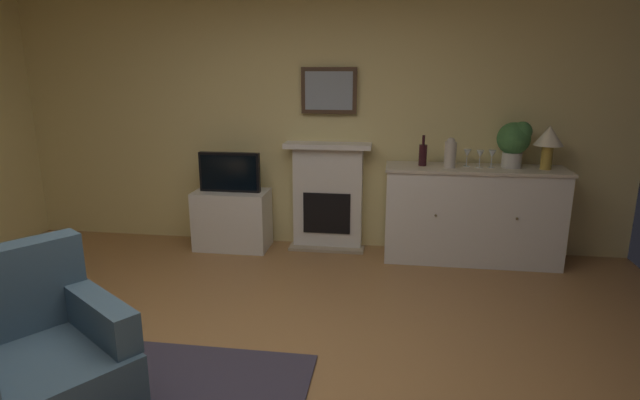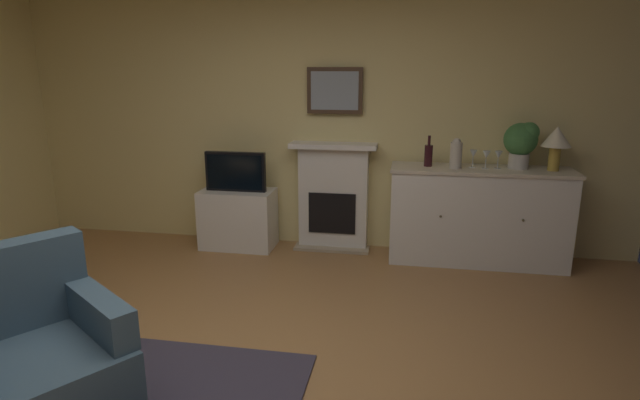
% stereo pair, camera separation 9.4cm
% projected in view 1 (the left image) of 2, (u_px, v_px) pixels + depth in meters
% --- Properties ---
extents(wall_rear, '(6.32, 0.06, 2.68)m').
position_uv_depth(wall_rear, '(312.00, 117.00, 5.16)').
color(wall_rear, '#EAD68C').
rests_on(wall_rear, ground_plane).
extents(fireplace_unit, '(0.87, 0.30, 1.10)m').
position_uv_depth(fireplace_unit, '(328.00, 196.00, 5.22)').
color(fireplace_unit, white).
rests_on(fireplace_unit, ground_plane).
extents(framed_picture, '(0.55, 0.04, 0.45)m').
position_uv_depth(framed_picture, '(329.00, 91.00, 4.99)').
color(framed_picture, '#473323').
extents(sideboard_cabinet, '(1.66, 0.49, 0.92)m').
position_uv_depth(sideboard_cabinet, '(472.00, 215.00, 4.87)').
color(sideboard_cabinet, white).
rests_on(sideboard_cabinet, ground_plane).
extents(table_lamp, '(0.26, 0.26, 0.40)m').
position_uv_depth(table_lamp, '(549.00, 139.00, 4.60)').
color(table_lamp, '#B79338').
rests_on(table_lamp, sideboard_cabinet).
extents(wine_bottle, '(0.08, 0.08, 0.29)m').
position_uv_depth(wine_bottle, '(423.00, 154.00, 4.81)').
color(wine_bottle, '#331419').
rests_on(wine_bottle, sideboard_cabinet).
extents(wine_glass_left, '(0.07, 0.07, 0.16)m').
position_uv_depth(wine_glass_left, '(467.00, 154.00, 4.76)').
color(wine_glass_left, silver).
rests_on(wine_glass_left, sideboard_cabinet).
extents(wine_glass_center, '(0.07, 0.07, 0.16)m').
position_uv_depth(wine_glass_center, '(480.00, 155.00, 4.70)').
color(wine_glass_center, silver).
rests_on(wine_glass_center, sideboard_cabinet).
extents(wine_glass_right, '(0.07, 0.07, 0.16)m').
position_uv_depth(wine_glass_right, '(492.00, 155.00, 4.71)').
color(wine_glass_right, silver).
rests_on(wine_glass_right, sideboard_cabinet).
extents(vase_decorative, '(0.11, 0.11, 0.28)m').
position_uv_depth(vase_decorative, '(450.00, 153.00, 4.70)').
color(vase_decorative, beige).
rests_on(vase_decorative, sideboard_cabinet).
extents(tv_cabinet, '(0.75, 0.42, 0.61)m').
position_uv_depth(tv_cabinet, '(232.00, 219.00, 5.26)').
color(tv_cabinet, white).
rests_on(tv_cabinet, ground_plane).
extents(tv_set, '(0.62, 0.07, 0.40)m').
position_uv_depth(tv_set, '(230.00, 172.00, 5.11)').
color(tv_set, black).
rests_on(tv_set, tv_cabinet).
extents(potted_plant_small, '(0.30, 0.30, 0.43)m').
position_uv_depth(potted_plant_small, '(515.00, 140.00, 4.68)').
color(potted_plant_small, beige).
rests_on(potted_plant_small, sideboard_cabinet).
extents(armchair, '(1.10, 1.09, 0.92)m').
position_uv_depth(armchair, '(34.00, 358.00, 2.62)').
color(armchair, '#3F596B').
rests_on(armchair, ground_plane).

